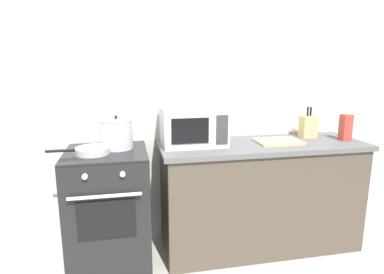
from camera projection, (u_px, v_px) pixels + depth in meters
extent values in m
cube|color=silver|center=(183.00, 100.00, 2.83)|extent=(4.40, 0.10, 2.50)
cube|color=#4C4238|center=(260.00, 198.00, 2.79)|extent=(1.64, 0.56, 0.88)
cube|color=#59595E|center=(263.00, 145.00, 2.69)|extent=(1.70, 0.60, 0.04)
cube|color=black|center=(109.00, 210.00, 2.52)|extent=(0.60, 0.60, 0.90)
cube|color=black|center=(106.00, 153.00, 2.42)|extent=(0.60, 0.60, 0.02)
cube|color=black|center=(107.00, 220.00, 2.22)|extent=(0.39, 0.01, 0.28)
cylinder|color=silver|center=(105.00, 196.00, 2.15)|extent=(0.48, 0.02, 0.02)
cylinder|color=silver|center=(85.00, 176.00, 2.12)|extent=(0.04, 0.02, 0.04)
cylinder|color=silver|center=(123.00, 174.00, 2.17)|extent=(0.04, 0.02, 0.04)
cylinder|color=silver|center=(117.00, 135.00, 2.49)|extent=(0.24, 0.24, 0.22)
cylinder|color=silver|center=(116.00, 120.00, 2.46)|extent=(0.25, 0.25, 0.01)
sphere|color=black|center=(116.00, 117.00, 2.46)|extent=(0.03, 0.03, 0.03)
cylinder|color=silver|center=(97.00, 125.00, 2.44)|extent=(0.05, 0.01, 0.01)
cylinder|color=silver|center=(135.00, 124.00, 2.50)|extent=(0.05, 0.01, 0.01)
cylinder|color=silver|center=(93.00, 151.00, 2.35)|extent=(0.24, 0.24, 0.05)
cylinder|color=black|center=(60.00, 151.00, 2.30)|extent=(0.20, 0.02, 0.02)
cube|color=silver|center=(193.00, 126.00, 2.60)|extent=(0.50, 0.36, 0.30)
cube|color=black|center=(190.00, 131.00, 2.41)|extent=(0.28, 0.01, 0.19)
cube|color=#38383D|center=(222.00, 130.00, 2.46)|extent=(0.09, 0.01, 0.22)
cube|color=tan|center=(278.00, 142.00, 2.69)|extent=(0.36, 0.26, 0.02)
cube|color=tan|center=(308.00, 127.00, 2.87)|extent=(0.13, 0.10, 0.19)
cylinder|color=black|center=(308.00, 111.00, 2.84)|extent=(0.02, 0.02, 0.08)
cylinder|color=black|center=(311.00, 111.00, 2.85)|extent=(0.02, 0.02, 0.08)
cube|color=#B73D33|center=(346.00, 128.00, 2.76)|extent=(0.08, 0.08, 0.22)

